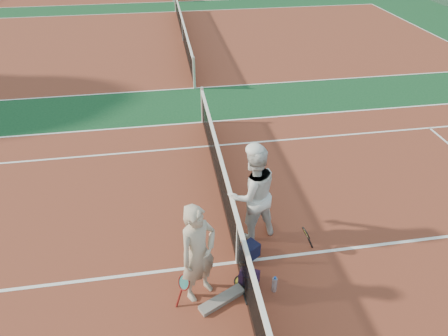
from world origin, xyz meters
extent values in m
plane|color=#103E1F|center=(0.00, 0.00, 0.00)|extent=(130.00, 130.00, 0.00)
cube|color=brown|center=(0.00, 0.00, 0.00)|extent=(23.77, 10.97, 0.01)
cube|color=brown|center=(0.00, 13.50, 0.00)|extent=(23.77, 10.97, 0.01)
imported|color=#BDAB92|center=(-0.74, -0.55, 0.93)|extent=(0.81, 0.75, 1.85)
imported|color=silver|center=(0.40, 0.72, 1.00)|extent=(1.13, 0.97, 1.99)
cube|color=black|center=(0.23, 0.09, 0.15)|extent=(0.45, 0.43, 0.30)
cube|color=black|center=(0.11, -0.50, 0.13)|extent=(0.40, 0.35, 0.27)
cube|color=slate|center=(-0.41, -0.79, 0.04)|extent=(0.82, 0.53, 0.09)
cylinder|color=silver|center=(0.50, -0.72, 0.15)|extent=(0.09, 0.09, 0.30)
camera|label=1|loc=(-1.03, -4.93, 5.58)|focal=32.00mm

